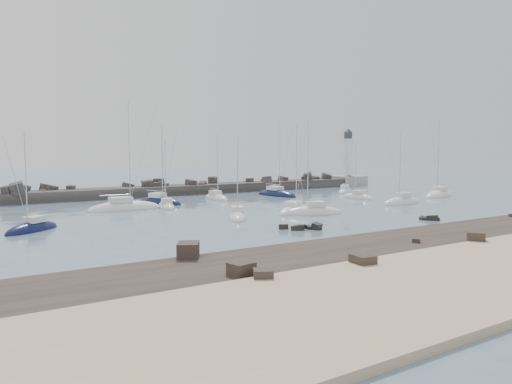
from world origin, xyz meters
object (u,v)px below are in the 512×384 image
at_px(lighthouse, 347,173).
at_px(sailboat_7, 294,212).
at_px(sailboat_12, 345,192).
at_px(sailboat_2, 32,230).
at_px(sailboat_8, 277,195).
at_px(sailboat_10, 358,198).
at_px(sailboat_4, 124,209).
at_px(sailboat_11, 439,196).
at_px(sailboat_9, 402,203).
at_px(sailboat_13, 237,217).
at_px(sailboat_3, 166,207).
at_px(sailboat_5, 313,213).
at_px(sailboat_6, 216,198).
at_px(sailboat_14, 160,203).

relative_size(lighthouse, sailboat_7, 1.09).
bearing_deg(sailboat_12, sailboat_2, -164.81).
height_order(sailboat_8, sailboat_10, sailboat_8).
height_order(sailboat_4, sailboat_11, sailboat_4).
bearing_deg(sailboat_9, sailboat_2, 176.18).
relative_size(sailboat_12, sailboat_13, 0.98).
distance_m(sailboat_4, sailboat_11, 57.59).
relative_size(sailboat_2, sailboat_3, 1.03).
bearing_deg(sailboat_7, sailboat_3, 130.48).
xyz_separation_m(sailboat_2, sailboat_11, (70.89, 1.08, 0.01)).
height_order(sailboat_3, sailboat_5, sailboat_5).
relative_size(sailboat_7, sailboat_8, 0.83).
distance_m(sailboat_9, sailboat_10, 10.32).
height_order(sailboat_12, sailboat_13, sailboat_13).
height_order(sailboat_11, sailboat_12, sailboat_11).
bearing_deg(sailboat_9, lighthouse, 58.98).
height_order(sailboat_10, sailboat_11, sailboat_11).
distance_m(sailboat_3, sailboat_7, 19.86).
bearing_deg(sailboat_6, sailboat_9, -46.29).
height_order(lighthouse, sailboat_11, sailboat_11).
xyz_separation_m(sailboat_8, sailboat_10, (9.22, -12.30, -0.01)).
bearing_deg(sailboat_5, sailboat_9, 6.00).
relative_size(sailboat_2, sailboat_5, 0.84).
height_order(sailboat_8, sailboat_13, sailboat_8).
xyz_separation_m(sailboat_5, sailboat_6, (-1.44, 25.12, -0.02)).
bearing_deg(sailboat_5, sailboat_7, 108.70).
bearing_deg(sailboat_6, sailboat_7, -88.79).
xyz_separation_m(sailboat_2, sailboat_8, (46.12, 18.93, -0.00)).
xyz_separation_m(sailboat_5, sailboat_9, (20.51, 2.16, 0.01)).
bearing_deg(sailboat_5, sailboat_8, 65.13).
bearing_deg(sailboat_4, sailboat_14, 32.94).
height_order(sailboat_4, sailboat_10, sailboat_4).
distance_m(sailboat_3, sailboat_5, 22.71).
relative_size(sailboat_8, sailboat_11, 1.01).
bearing_deg(sailboat_8, sailboat_10, -53.15).
distance_m(sailboat_3, sailboat_11, 51.32).
relative_size(sailboat_13, sailboat_14, 0.82).
height_order(sailboat_3, sailboat_6, sailboat_6).
height_order(sailboat_7, sailboat_14, sailboat_14).
bearing_deg(sailboat_9, sailboat_12, 72.19).
height_order(sailboat_9, sailboat_11, sailboat_11).
bearing_deg(sailboat_11, sailboat_8, 144.22).
xyz_separation_m(sailboat_6, sailboat_8, (12.93, -0.35, 0.01)).
distance_m(sailboat_4, sailboat_14, 8.86).
height_order(sailboat_4, sailboat_14, sailboat_4).
height_order(sailboat_8, sailboat_9, sailboat_8).
bearing_deg(sailboat_10, sailboat_3, 170.95).
bearing_deg(sailboat_7, sailboat_14, 119.11).
xyz_separation_m(sailboat_7, sailboat_10, (21.67, 9.60, -0.00)).
relative_size(sailboat_8, sailboat_13, 1.39).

